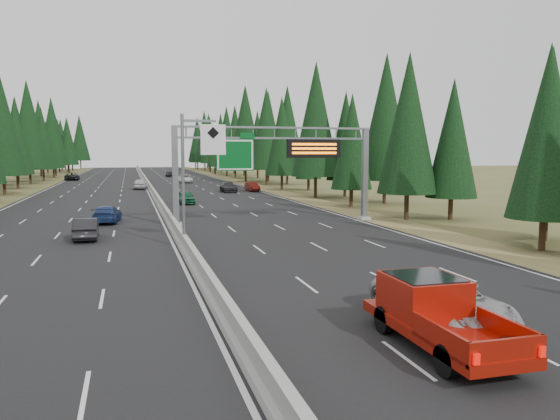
{
  "coord_description": "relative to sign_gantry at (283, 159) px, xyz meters",
  "views": [
    {
      "loc": [
        -3.07,
        -7.69,
        5.83
      ],
      "look_at": [
        4.58,
        20.0,
        2.79
      ],
      "focal_mm": 35.0,
      "sensor_mm": 36.0,
      "label": 1
    }
  ],
  "objects": [
    {
      "name": "road",
      "position": [
        -8.92,
        45.12,
        -5.23
      ],
      "size": [
        32.0,
        260.0,
        0.08
      ],
      "primitive_type": "cube",
      "color": "black",
      "rests_on": "ground"
    },
    {
      "name": "shoulder_right",
      "position": [
        8.88,
        45.12,
        -5.24
      ],
      "size": [
        3.6,
        260.0,
        0.06
      ],
      "primitive_type": "cube",
      "color": "olive",
      "rests_on": "ground"
    },
    {
      "name": "shoulder_left",
      "position": [
        -26.72,
        45.12,
        -5.24
      ],
      "size": [
        3.6,
        260.0,
        0.06
      ],
      "primitive_type": "cube",
      "color": "brown",
      "rests_on": "ground"
    },
    {
      "name": "median_barrier",
      "position": [
        -8.92,
        45.12,
        -4.85
      ],
      "size": [
        0.7,
        260.0,
        0.85
      ],
      "color": "gray",
      "rests_on": "road"
    },
    {
      "name": "sign_gantry",
      "position": [
        0.0,
        0.0,
        0.0
      ],
      "size": [
        16.75,
        0.98,
        7.8
      ],
      "color": "slate",
      "rests_on": "road"
    },
    {
      "name": "hov_sign_pole",
      "position": [
        -8.33,
        -9.92,
        -0.54
      ],
      "size": [
        2.8,
        0.5,
        8.0
      ],
      "color": "slate",
      "rests_on": "road"
    },
    {
      "name": "tree_row_right",
      "position": [
        13.04,
        51.4,
        4.23
      ],
      "size": [
        12.52,
        242.25,
        19.0
      ],
      "color": "black",
      "rests_on": "ground"
    },
    {
      "name": "silver_minivan",
      "position": [
        -2.04,
        -26.88,
        -4.38
      ],
      "size": [
        3.02,
        5.95,
        1.61
      ],
      "primitive_type": "imported",
      "rotation": [
        0.0,
        0.0,
        0.06
      ],
      "color": "#B1B1B6",
      "rests_on": "road"
    },
    {
      "name": "red_pickup",
      "position": [
        -3.34,
        -28.39,
        -4.09
      ],
      "size": [
        2.17,
        6.08,
        1.98
      ],
      "color": "black",
      "rests_on": "road"
    },
    {
      "name": "car_ahead_green",
      "position": [
        -5.97,
        19.02,
        -4.47
      ],
      "size": [
        1.9,
        4.29,
        1.44
      ],
      "primitive_type": "imported",
      "rotation": [
        0.0,
        0.0,
        0.05
      ],
      "color": "#135433",
      "rests_on": "road"
    },
    {
      "name": "car_ahead_dkred",
      "position": [
        5.58,
        36.46,
        -4.52
      ],
      "size": [
        1.61,
        4.14,
        1.34
      ],
      "primitive_type": "imported",
      "rotation": [
        0.0,
        0.0,
        0.05
      ],
      "color": "maroon",
      "rests_on": "road"
    },
    {
      "name": "car_ahead_dkgrey",
      "position": [
        1.86,
        35.65,
        -4.46
      ],
      "size": [
        2.09,
        5.04,
        1.46
      ],
      "primitive_type": "imported",
      "rotation": [
        0.0,
        0.0,
        -0.01
      ],
      "color": "black",
      "rests_on": "road"
    },
    {
      "name": "car_ahead_white",
      "position": [
        -1.91,
        61.82,
        -4.43
      ],
      "size": [
        2.74,
        5.57,
        1.52
      ],
      "primitive_type": "imported",
      "rotation": [
        0.0,
        0.0,
        0.04
      ],
      "color": "silver",
      "rests_on": "road"
    },
    {
      "name": "car_ahead_far",
      "position": [
        -2.73,
        88.32,
        -4.5
      ],
      "size": [
        2.03,
        4.19,
        1.38
      ],
      "primitive_type": "imported",
      "rotation": [
        0.0,
        0.0,
        0.1
      ],
      "color": "black",
      "rests_on": "road"
    },
    {
      "name": "car_onc_near",
      "position": [
        -14.86,
        -4.59,
        -4.48
      ],
      "size": [
        1.6,
        4.34,
        1.42
      ],
      "primitive_type": "imported",
      "rotation": [
        0.0,
        0.0,
        3.16
      ],
      "color": "black",
      "rests_on": "road"
    },
    {
      "name": "car_onc_blue",
      "position": [
        -13.85,
        4.07,
        -4.49
      ],
      "size": [
        2.42,
        4.98,
        1.4
      ],
      "primitive_type": "imported",
      "rotation": [
        0.0,
        0.0,
        3.04
      ],
      "color": "navy",
      "rests_on": "road"
    },
    {
      "name": "car_onc_white",
      "position": [
        -10.42,
        45.6,
        -4.36
      ],
      "size": [
        2.15,
        4.92,
        1.65
      ],
      "primitive_type": "imported",
      "rotation": [
        0.0,
        0.0,
        3.1
      ],
      "color": "#BEBEBE",
      "rests_on": "road"
    },
    {
      "name": "car_onc_far",
      "position": [
        -23.42,
        77.75,
        -4.4
      ],
      "size": [
        2.7,
        5.73,
        1.58
      ],
      "primitive_type": "imported",
      "rotation": [
        0.0,
        0.0,
        3.15
      ],
      "color": "black",
      "rests_on": "road"
    }
  ]
}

